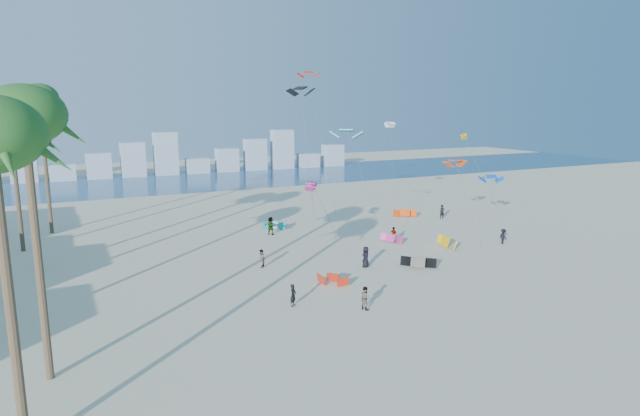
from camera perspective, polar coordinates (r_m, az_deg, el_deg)
name	(u,v)px	position (r m, az deg, el deg)	size (l,w,h in m)	color
ground	(389,326)	(34.66, 7.38, -12.29)	(220.00, 220.00, 0.00)	beige
ocean	(169,181)	(100.97, -15.73, 2.74)	(220.00, 220.00, 0.00)	navy
kitesurfer_near	(293,295)	(37.27, -2.87, -9.23)	(0.57, 0.37, 1.56)	black
kitesurfer_mid	(365,298)	(36.78, 4.79, -9.50)	(0.78, 0.61, 1.61)	gray
kitesurfers_far	(351,235)	(53.54, 3.29, -2.88)	(27.29, 15.89, 1.91)	black
grounded_kites	(388,240)	(53.46, 7.21, -3.42)	(22.37, 21.67, 1.02)	red
flying_kites	(376,129)	(57.83, 5.94, 8.35)	(30.35, 26.14, 18.14)	#D22E8A
palm_row	(8,121)	(42.72, -30.28, 7.97)	(7.57, 44.80, 15.83)	brown
distant_skyline	(152,160)	(110.22, -17.39, 4.91)	(85.00, 3.00, 8.40)	#9EADBF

